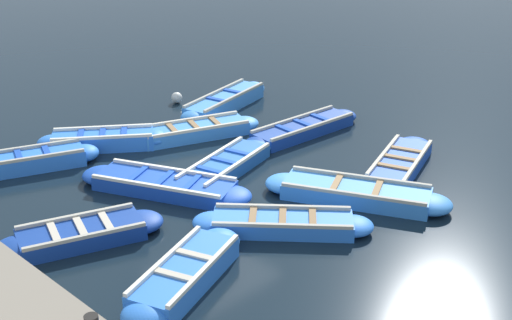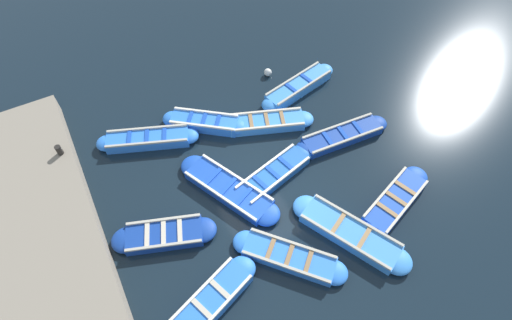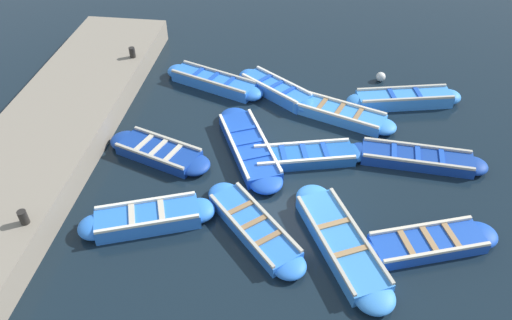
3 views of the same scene
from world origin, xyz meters
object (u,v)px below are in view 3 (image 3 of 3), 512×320
(boat_drifting, at_px, (249,147))
(boat_inner_gap, at_px, (276,90))
(boat_mid_row, at_px, (159,152))
(boat_outer_right, at_px, (214,82))
(boat_stern_in, at_px, (148,218))
(bollard_north, at_px, (132,52))
(bollard_mid_north, at_px, (23,217))
(boat_tucked, at_px, (339,114))
(boat_far_corner, at_px, (341,242))
(boat_alongside, at_px, (428,243))
(boat_centre, at_px, (304,156))
(boat_near_quay, at_px, (417,158))
(boat_outer_left, at_px, (254,227))
(buoy_orange_near, at_px, (381,77))
(boat_bow_out, at_px, (404,99))

(boat_drifting, xyz_separation_m, boat_inner_gap, (-0.48, -3.05, 0.04))
(boat_mid_row, distance_m, boat_outer_right, 3.94)
(boat_stern_in, bearing_deg, bollard_north, -69.96)
(boat_mid_row, xyz_separation_m, boat_drifting, (-2.48, -0.57, -0.00))
(bollard_mid_north, bearing_deg, bollard_north, -90.00)
(boat_tucked, relative_size, boat_far_corner, 0.91)
(boat_alongside, bearing_deg, boat_mid_row, -19.06)
(boat_outer_right, xyz_separation_m, boat_stern_in, (0.38, 6.39, 0.01))
(boat_inner_gap, bearing_deg, bollard_mid_north, 55.16)
(bollard_north, xyz_separation_m, bollard_mid_north, (0.00, 7.67, 0.00))
(boat_far_corner, xyz_separation_m, bollard_mid_north, (7.07, 0.84, 0.78))
(boat_centre, distance_m, boat_far_corner, 3.18)
(boat_outer_right, bearing_deg, boat_near_quay, 153.22)
(boat_outer_left, xyz_separation_m, bollard_north, (5.01, -6.59, 0.79))
(boat_stern_in, relative_size, bollard_mid_north, 9.61)
(boat_mid_row, bearing_deg, boat_drifting, -167.12)
(boat_drifting, distance_m, bollard_north, 5.79)
(buoy_orange_near, bearing_deg, boat_drifting, 47.85)
(boat_outer_left, distance_m, bollard_north, 8.32)
(boat_bow_out, distance_m, bollard_north, 9.14)
(boat_outer_left, bearing_deg, boat_drifting, -79.89)
(boat_mid_row, bearing_deg, boat_bow_out, -153.28)
(boat_stern_in, height_order, boat_far_corner, boat_stern_in)
(boat_mid_row, xyz_separation_m, bollard_north, (2.00, -4.15, 0.79))
(boat_drifting, distance_m, boat_centre, 1.59)
(boat_mid_row, xyz_separation_m, bollard_mid_north, (2.00, 3.51, 0.79))
(bollard_mid_north, distance_m, buoy_orange_near, 11.99)
(boat_near_quay, distance_m, bollard_north, 9.84)
(boat_far_corner, distance_m, buoy_orange_near, 7.75)
(boat_alongside, relative_size, boat_centre, 0.97)
(boat_centre, xyz_separation_m, boat_bow_out, (-3.03, -3.23, 0.05))
(boat_alongside, bearing_deg, buoy_orange_near, -85.32)
(boat_mid_row, xyz_separation_m, boat_stern_in, (-0.44, 2.54, 0.04))
(boat_outer_left, distance_m, buoy_orange_near, 8.16)
(bollard_mid_north, bearing_deg, buoy_orange_near, -134.93)
(boat_mid_row, distance_m, boat_drifting, 2.54)
(boat_inner_gap, distance_m, boat_bow_out, 4.13)
(boat_tucked, distance_m, boat_far_corner, 5.21)
(boat_near_quay, height_order, boat_centre, boat_near_quay)
(boat_tucked, height_order, boat_outer_right, boat_outer_right)
(boat_outer_left, bearing_deg, boat_bow_out, -124.14)
(boat_alongside, distance_m, boat_drifting, 5.48)
(buoy_orange_near, bearing_deg, boat_outer_right, 11.10)
(boat_outer_left, xyz_separation_m, boat_bow_out, (-4.07, -6.01, 0.05))
(boat_outer_right, xyz_separation_m, bollard_north, (2.82, -0.30, 0.75))
(buoy_orange_near, bearing_deg, boat_outer_left, 65.08)
(bollard_mid_north, relative_size, buoy_orange_near, 1.08)
(boat_tucked, relative_size, boat_outer_left, 1.14)
(boat_tucked, height_order, boat_far_corner, boat_far_corner)
(boat_centre, bearing_deg, boat_mid_row, 4.76)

